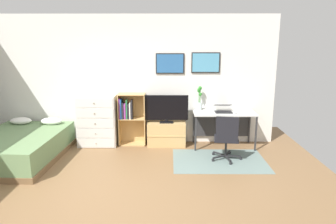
% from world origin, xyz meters
% --- Properties ---
extents(ground_plane, '(7.20, 7.20, 0.00)m').
position_xyz_m(ground_plane, '(0.00, 0.00, 0.00)').
color(ground_plane, brown).
extents(wall_back_with_posters, '(6.12, 0.09, 2.70)m').
position_xyz_m(wall_back_with_posters, '(0.02, 2.43, 1.35)').
color(wall_back_with_posters, silver).
rests_on(wall_back_with_posters, ground_plane).
extents(area_rug, '(1.70, 1.20, 0.01)m').
position_xyz_m(area_rug, '(1.75, 1.28, 0.00)').
color(area_rug, slate).
rests_on(area_rug, ground_plane).
extents(bed, '(1.55, 2.10, 0.61)m').
position_xyz_m(bed, '(-1.97, 1.34, 0.25)').
color(bed, brown).
rests_on(bed, ground_plane).
extents(dresser, '(0.80, 0.46, 1.07)m').
position_xyz_m(dresser, '(-0.69, 2.15, 0.53)').
color(dresser, silver).
rests_on(dresser, ground_plane).
extents(bookshelf, '(0.56, 0.30, 1.10)m').
position_xyz_m(bookshelf, '(-0.01, 2.22, 0.63)').
color(bookshelf, tan).
rests_on(bookshelf, ground_plane).
extents(tv_stand, '(0.79, 0.41, 0.50)m').
position_xyz_m(tv_stand, '(0.76, 2.17, 0.25)').
color(tv_stand, tan).
rests_on(tv_stand, ground_plane).
extents(television, '(0.90, 0.16, 0.58)m').
position_xyz_m(television, '(0.76, 2.15, 0.79)').
color(television, black).
rests_on(television, tv_stand).
extents(desk, '(1.26, 0.59, 0.74)m').
position_xyz_m(desk, '(1.95, 2.16, 0.60)').
color(desk, silver).
rests_on(desk, ground_plane).
extents(office_chair, '(0.58, 0.58, 0.86)m').
position_xyz_m(office_chair, '(1.87, 1.28, 0.46)').
color(office_chair, '#232326').
rests_on(office_chair, ground_plane).
extents(laptop, '(0.35, 0.37, 0.15)m').
position_xyz_m(laptop, '(1.93, 2.12, 0.80)').
color(laptop, black).
rests_on(laptop, desk).
extents(computer_mouse, '(0.06, 0.10, 0.03)m').
position_xyz_m(computer_mouse, '(2.16, 1.98, 0.76)').
color(computer_mouse, silver).
rests_on(computer_mouse, desk).
extents(bamboo_vase, '(0.10, 0.10, 0.51)m').
position_xyz_m(bamboo_vase, '(1.46, 2.28, 1.01)').
color(bamboo_vase, silver).
rests_on(bamboo_vase, desk).
extents(wine_glass, '(0.07, 0.07, 0.18)m').
position_xyz_m(wine_glass, '(1.52, 2.04, 0.87)').
color(wine_glass, silver).
rests_on(wine_glass, desk).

